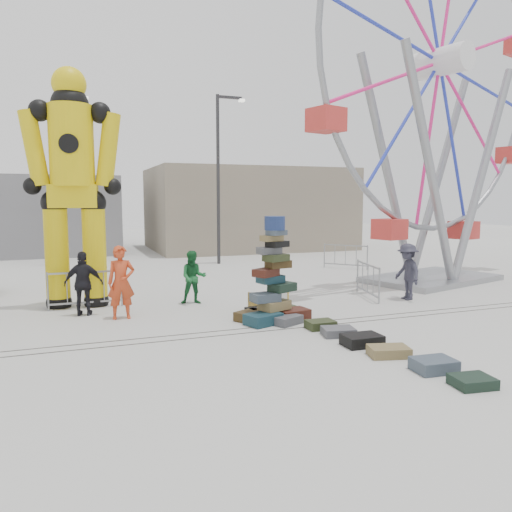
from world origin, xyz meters
name	(u,v)px	position (x,y,z in m)	size (l,w,h in m)	color
ground	(254,340)	(0.00, 0.00, 0.00)	(90.00, 90.00, 0.00)	#9E9E99
track_line_near	(245,333)	(0.00, 0.60, 0.00)	(40.00, 0.04, 0.01)	#47443F
track_line_far	(240,329)	(0.00, 1.00, 0.00)	(40.00, 0.04, 0.01)	#47443F
building_right	(248,209)	(7.00, 20.00, 2.50)	(12.00, 8.00, 5.00)	gray
building_left	(28,215)	(-6.00, 22.00, 2.20)	(10.00, 8.00, 4.40)	gray
lamp_post_right	(220,170)	(3.09, 13.00, 4.48)	(1.41, 0.25, 8.00)	#2D2D30
lamp_post_left	(63,170)	(-3.91, 15.00, 4.48)	(1.41, 0.25, 8.00)	#2D2D30
suitcase_tower	(273,291)	(1.10, 1.56, 0.75)	(2.01, 1.74, 2.69)	#173845
crash_test_dummy	(73,179)	(-3.60, 5.10, 3.69)	(2.79, 1.22, 6.99)	black
ferris_wheel	(439,92)	(9.14, 5.15, 7.04)	(11.91, 4.30, 14.31)	gray
steamer_trunk	(268,300)	(1.50, 2.87, 0.23)	(1.01, 0.58, 0.47)	silver
row_case_0	(320,325)	(1.84, 0.35, 0.10)	(0.68, 0.49, 0.20)	#2E371B
row_case_1	(338,332)	(1.93, -0.35, 0.10)	(0.72, 0.55, 0.19)	#515258
row_case_2	(362,340)	(2.01, -1.21, 0.12)	(0.83, 0.56, 0.24)	black
row_case_3	(389,351)	(2.11, -2.03, 0.10)	(0.79, 0.52, 0.20)	olive
row_case_4	(434,365)	(2.36, -3.05, 0.12)	(0.75, 0.56, 0.24)	#404E5C
row_case_5	(472,382)	(2.45, -3.89, 0.09)	(0.66, 0.53, 0.18)	black
barricade_dummy_c	(86,290)	(-3.38, 4.72, 0.55)	(2.00, 0.10, 1.10)	gray
barricade_wheel_front	(368,280)	(5.07, 3.27, 0.55)	(2.00, 0.10, 1.10)	gray
barricade_wheel_back	(345,256)	(7.86, 9.34, 0.55)	(2.00, 0.10, 1.10)	gray
pedestrian_red	(121,282)	(-2.54, 3.11, 0.96)	(0.70, 0.46, 1.92)	#BF3D1B
pedestrian_green	(193,277)	(-0.34, 4.29, 0.80)	(0.78, 0.60, 1.60)	#175E2B
pedestrian_black	(84,284)	(-3.45, 3.85, 0.87)	(1.02, 0.42, 1.73)	black
pedestrian_grey	(407,272)	(6.03, 2.56, 0.88)	(1.13, 0.65, 1.75)	#282734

